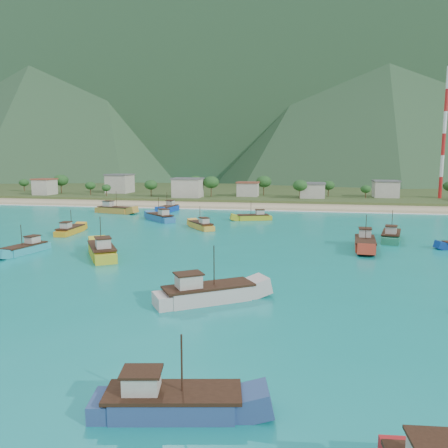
% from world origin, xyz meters
% --- Properties ---
extents(ground, '(600.00, 600.00, 0.00)m').
position_xyz_m(ground, '(0.00, 0.00, 0.00)').
color(ground, '#0C8B7A').
rests_on(ground, ground).
extents(beach, '(400.00, 18.00, 1.20)m').
position_xyz_m(beach, '(0.00, 79.00, 0.00)').
color(beach, beige).
rests_on(beach, ground).
extents(land, '(400.00, 110.00, 2.40)m').
position_xyz_m(land, '(0.00, 140.00, 0.00)').
color(land, '#385123').
rests_on(land, ground).
extents(surf_line, '(400.00, 2.50, 0.08)m').
position_xyz_m(surf_line, '(0.00, 69.50, 0.00)').
color(surf_line, white).
rests_on(surf_line, ground).
extents(mountains, '(1520.00, 440.00, 260.00)m').
position_xyz_m(mountains, '(-18.31, 403.81, 106.83)').
color(mountains, slate).
rests_on(mountains, ground).
extents(village, '(213.25, 26.02, 7.53)m').
position_xyz_m(village, '(9.05, 101.77, 4.78)').
color(village, beige).
rests_on(village, ground).
extents(vegetation, '(271.37, 26.11, 8.69)m').
position_xyz_m(vegetation, '(-7.12, 103.19, 5.23)').
color(vegetation, '#235623').
rests_on(vegetation, ground).
extents(radio_tower, '(1.20, 1.20, 46.84)m').
position_xyz_m(radio_tower, '(62.85, 108.00, 25.02)').
color(radio_tower, red).
rests_on(radio_tower, ground).
extents(boat_1, '(5.24, 10.94, 6.22)m').
position_xyz_m(boat_1, '(31.64, 22.69, 0.74)').
color(boat_1, '#217F5B').
rests_on(boat_1, ground).
extents(boat_2, '(12.07, 5.89, 6.85)m').
position_xyz_m(boat_2, '(-40.51, 54.04, 0.85)').
color(boat_2, '#C18831').
rests_on(boat_2, ground).
extents(boat_3, '(11.10, 8.99, 6.60)m').
position_xyz_m(boat_3, '(5.36, -20.14, 0.81)').
color(boat_3, beige).
rests_on(boat_3, ground).
extents(boat_4, '(3.42, 9.37, 5.43)m').
position_xyz_m(boat_4, '(-33.53, 18.00, 0.59)').
color(boat_4, gold).
rests_on(boat_4, ground).
extents(boat_5, '(9.65, 4.53, 5.49)m').
position_xyz_m(boat_5, '(8.20, -41.37, 0.60)').
color(boat_5, navy).
rests_on(boat_5, ground).
extents(boat_9, '(9.15, 11.52, 6.81)m').
position_xyz_m(boat_9, '(-16.35, -1.61, 0.85)').
color(boat_9, gold).
rests_on(boat_9, ground).
extents(boat_11, '(9.51, 5.49, 5.40)m').
position_xyz_m(boat_11, '(1.76, 46.83, 0.59)').
color(boat_11, '#AFAD21').
rests_on(boat_11, ground).
extents(boat_14, '(4.05, 9.19, 5.25)m').
position_xyz_m(boat_14, '(-30.38, -1.19, 0.56)').
color(boat_14, teal).
rests_on(boat_14, ground).
extents(boat_17, '(4.16, 11.24, 6.51)m').
position_xyz_m(boat_17, '(25.77, 13.57, 0.79)').
color(boat_17, '#BC3723').
rests_on(boat_17, ground).
extents(boat_21, '(3.91, 10.92, 6.34)m').
position_xyz_m(boat_21, '(-26.23, 61.09, 0.76)').
color(boat_21, '#0E3CA8').
rests_on(boat_21, ground).
extents(boat_22, '(9.90, 9.83, 6.36)m').
position_xyz_m(boat_22, '(-21.49, 40.56, 0.76)').
color(boat_22, '#2767A1').
rests_on(boat_22, ground).
extents(boat_25, '(7.72, 8.93, 5.42)m').
position_xyz_m(boat_25, '(-7.98, 30.01, 0.59)').
color(boat_25, gold).
rests_on(boat_25, ground).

